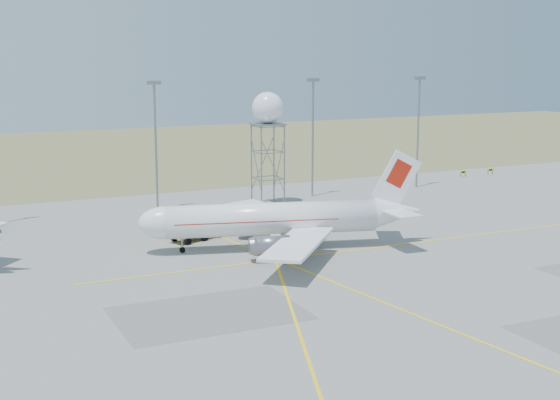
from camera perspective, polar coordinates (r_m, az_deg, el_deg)
name	(u,v)px	position (r m, az deg, el deg)	size (l,w,h in m)	color
ground	(474,332)	(73.69, 14.00, -9.32)	(400.00, 400.00, 0.00)	gray
grass_strip	(112,153)	(199.77, -12.22, 3.39)	(400.00, 120.00, 0.03)	#646A3A
mast_b	(156,135)	(124.71, -9.09, 4.74)	(2.20, 0.50, 20.50)	gray
mast_c	(313,127)	(135.17, 2.42, 5.33)	(2.20, 0.50, 20.50)	gray
mast_d	(418,123)	(146.65, 10.09, 5.60)	(2.20, 0.50, 20.50)	gray
taxi_sign_near	(463,172)	(162.07, 13.25, 1.98)	(1.60, 0.17, 1.20)	black
taxi_sign_far	(490,170)	(166.48, 15.14, 2.12)	(1.60, 0.17, 1.20)	black
airliner_main	(276,219)	(99.65, -0.27, -1.43)	(36.36, 34.56, 12.52)	white
radar_tower	(268,142)	(127.77, -0.90, 4.27)	(5.12, 5.12, 18.55)	gray
fire_truck	(199,228)	(105.75, -5.97, -2.03)	(8.55, 5.57, 3.25)	yellow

